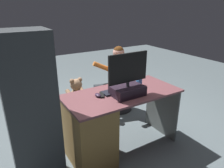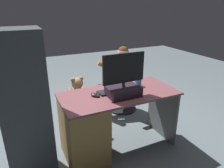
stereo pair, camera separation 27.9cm
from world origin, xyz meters
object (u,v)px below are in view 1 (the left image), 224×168
Objects in this scene: keyboard at (119,90)px; desk at (96,127)px; tv_remote at (102,95)px; computer_mouse at (98,95)px; cup at (139,81)px; teddy_bear at (76,91)px; office_chair_teddy at (78,114)px; visitor_chair at (118,96)px; person at (115,75)px; monitor at (128,84)px.

desk is at bearing 9.24° from keyboard.
tv_remote is (-0.11, -0.05, 0.36)m from desk.
cup reaches higher than computer_mouse.
desk is 3.25× the size of keyboard.
keyboard is 1.16× the size of teddy_bear.
tv_remote is at bearing 95.56° from office_chair_teddy.
person reaches higher than visitor_chair.
computer_mouse is 0.81m from office_chair_teddy.
desk is 2.79× the size of office_chair_teddy.
computer_mouse reaches higher than visitor_chair.
computer_mouse is at bearing 4.46° from cup.
computer_mouse and teddy_bear have the same top height.
desk is 1.21m from person.
cup is 0.19× the size of office_chair_teddy.
keyboard is 4.38× the size of computer_mouse.
keyboard is 0.23m from tv_remote.
desk is at bearing 45.15° from visitor_chair.
monitor reaches higher than visitor_chair.
visitor_chair is at bearing -105.06° from cup.
keyboard is at bearing 6.66° from cup.
tv_remote is 0.31× the size of visitor_chair.
office_chair_teddy is at bearing -59.81° from tv_remote.
teddy_bear reaches higher than keyboard.
monitor is 5.13× the size of computer_mouse.
person is at bearing -131.98° from computer_mouse.
person is at bearing -119.39° from keyboard.
keyboard is 0.71m from teddy_bear.
monitor reaches higher than teddy_bear.
computer_mouse is 1.30m from visitor_chair.
teddy_bear is (0.06, -0.63, -0.17)m from tv_remote.
monitor is 0.32m from tv_remote.
keyboard is at bearing 60.61° from person.
teddy_bear is 0.33× the size of person.
desk is 0.68m from office_chair_teddy.
keyboard is 0.95m from person.
computer_mouse is at bearing 45.65° from visitor_chair.
computer_mouse reaches higher than tv_remote.
visitor_chair is at bearing -164.45° from office_chair_teddy.
computer_mouse is at bearing -142.56° from desk.
tv_remote is 1.08m from person.
computer_mouse reaches higher than office_chair_teddy.
computer_mouse is at bearing 28.33° from tv_remote.
cup is at bearing -173.34° from keyboard.
monitor reaches higher than cup.
tv_remote is at bearing -155.72° from desk.
person reaches higher than keyboard.
office_chair_teddy is at bearing -64.22° from keyboard.
tv_remote is 1.27m from visitor_chair.
computer_mouse is 1.12m from person.
teddy_bear is (0.01, -0.63, -0.18)m from computer_mouse.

